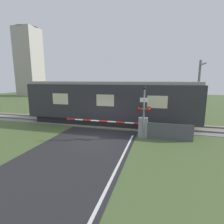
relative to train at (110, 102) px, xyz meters
name	(u,v)px	position (x,y,z in m)	size (l,w,h in m)	color
ground_plane	(95,137)	(0.01, -3.88, -1.92)	(80.00, 80.00, 0.00)	#4C6033
track_bed	(110,123)	(0.01, 0.00, -1.90)	(36.00, 3.20, 0.13)	gray
train	(110,102)	(0.00, 0.00, 0.00)	(14.71, 2.84, 3.75)	black
crossing_barrier	(136,126)	(2.73, -2.98, -1.19)	(6.12, 0.44, 1.37)	gray
signal_post	(144,110)	(3.24, -3.28, 0.05)	(0.92, 0.26, 3.46)	gray
catenary_pole	(198,92)	(7.37, 1.75, 0.98)	(0.20, 1.90, 5.51)	slate
distant_building	(29,61)	(-26.12, 21.65, 6.40)	(5.27, 5.27, 16.48)	#9E998E
roadside_fence	(166,132)	(4.70, -3.14, -1.37)	(3.37, 0.06, 1.10)	#4C4C51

